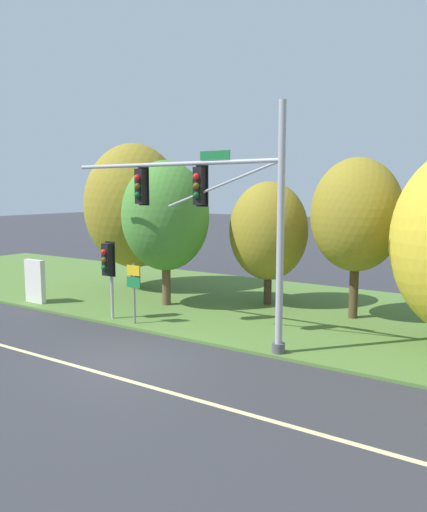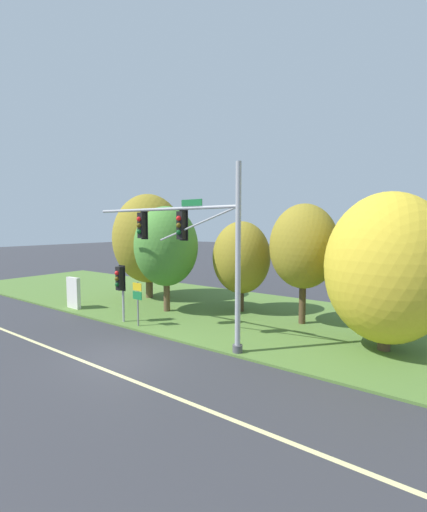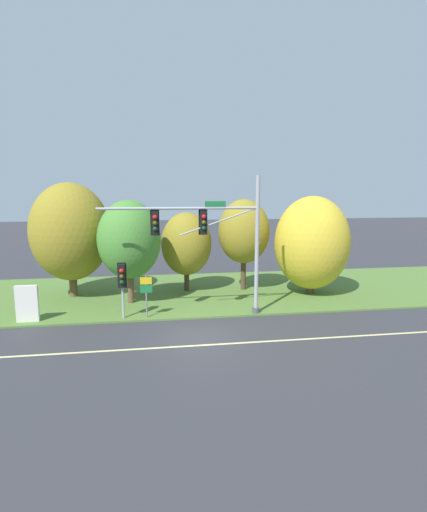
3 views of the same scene
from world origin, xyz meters
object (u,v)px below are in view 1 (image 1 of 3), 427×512
Objects in this scene: info_kiosk at (35,281)px; route_sign_post at (134,285)px; tree_behind_signpost at (268,231)px; pedestrian_signal_near_kerb at (108,264)px; tree_mid_verge at (356,215)px; traffic_signal_mast at (215,205)px; tree_left_of_mast at (166,216)px; tree_nearest_road at (134,206)px.

route_sign_post is at bearing -2.36° from info_kiosk.
tree_behind_signpost is 10.45m from info_kiosk.
pedestrian_signal_near_kerb is at bearing -124.34° from tree_behind_signpost.
route_sign_post is at bearing -140.82° from tree_mid_verge.
pedestrian_signal_near_kerb is 9.59m from tree_mid_verge.
tree_behind_signpost reaches higher than info_kiosk.
traffic_signal_mast is 3.81× the size of route_sign_post.
tree_left_of_mast is 1.17× the size of tree_behind_signpost.
tree_mid_verge is at bearing 62.28° from traffic_signal_mast.
pedestrian_signal_near_kerb is at bearing -56.88° from tree_nearest_road.
tree_left_of_mast is (3.71, -2.13, -0.30)m from tree_nearest_road.
traffic_signal_mast is 4.49× the size of info_kiosk.
tree_nearest_road is (-8.33, 5.34, -0.31)m from traffic_signal_mast.
info_kiosk is at bearing 177.81° from traffic_signal_mast.
tree_behind_signpost is 0.86× the size of tree_mid_verge.
pedestrian_signal_near_kerb is 0.57× the size of tree_behind_signpost.
tree_left_of_mast is 1.00× the size of tree_mid_verge.
traffic_signal_mast is 2.85× the size of pedestrian_signal_near_kerb.
tree_left_of_mast is at bearing -163.51° from tree_mid_verge.
tree_mid_verge is (11.18, 0.08, -0.16)m from tree_nearest_road.
route_sign_post is at bearing 178.09° from traffic_signal_mast.
tree_nearest_road is 3.80× the size of info_kiosk.
tree_left_of_mast reaches higher than pedestrian_signal_near_kerb.
traffic_signal_mast is at bearing -79.99° from tree_behind_signpost.
tree_left_of_mast is at bearing 107.17° from route_sign_post.
info_kiosk is (-8.69, -5.35, -2.24)m from tree_behind_signpost.
route_sign_post is 7.50m from tree_nearest_road.
traffic_signal_mast is 1.61× the size of tree_behind_signpost.
tree_behind_signpost is 3.95m from tree_mid_verge.
tree_behind_signpost is (3.87, 5.66, 1.03)m from pedestrian_signal_near_kerb.
pedestrian_signal_near_kerb is at bearing 179.36° from traffic_signal_mast.
pedestrian_signal_near_kerb is at bearing -94.80° from tree_left_of_mast.
info_kiosk is (-12.55, -5.05, -3.03)m from tree_mid_verge.
traffic_signal_mast is 4.73m from route_sign_post.
tree_left_of_mast is at bearing 29.21° from info_kiosk.
tree_left_of_mast reaches higher than tree_mid_verge.
tree_nearest_road is 1.17× the size of tree_left_of_mast.
pedestrian_signal_near_kerb is (-4.88, 0.05, -2.30)m from traffic_signal_mast.
traffic_signal_mast is 5.39m from pedestrian_signal_near_kerb.
traffic_signal_mast is 5.66m from tree_left_of_mast.
route_sign_post is at bearing -72.83° from tree_left_of_mast.
traffic_signal_mast reaches higher than info_kiosk.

